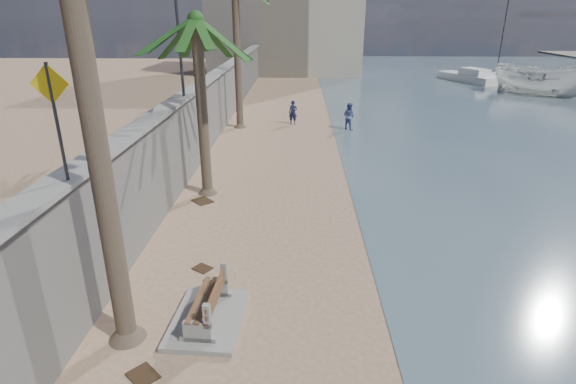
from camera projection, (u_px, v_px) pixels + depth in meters
name	position (u px, v px, depth m)	size (l,w,h in m)	color
ground_plane	(303.00, 371.00, 9.27)	(140.00, 140.00, 0.00)	tan
seawall	(217.00, 104.00, 27.34)	(0.45, 70.00, 3.50)	gray
wall_cap	(215.00, 74.00, 26.68)	(0.80, 70.00, 0.12)	gray
end_building	(285.00, 13.00, 55.06)	(18.00, 12.00, 14.00)	#B7AA93
bench_far	(207.00, 306.00, 10.63)	(1.76, 2.47, 1.00)	gray
palm_mid	(196.00, 22.00, 16.04)	(5.00, 5.00, 7.60)	brown
pedestrian_sign	(54.00, 107.00, 8.89)	(0.78, 0.07, 2.40)	#2D2D33
streetlight	(177.00, 20.00, 18.10)	(0.28, 0.28, 5.12)	#2D2D33
person_a	(293.00, 111.00, 29.78)	(0.65, 0.44, 1.80)	#161A3D
person_b	(349.00, 115.00, 28.45)	(0.91, 0.70, 1.88)	#495B97
boat_cruiser	(543.00, 78.00, 40.42)	(3.24, 3.33, 3.81)	silver
yacht_far	(467.00, 78.00, 48.96)	(7.61, 2.13, 1.50)	silver
sailboat_west	(496.00, 77.00, 50.26)	(6.73, 7.41, 9.81)	silver
debris_b	(143.00, 375.00, 9.13)	(0.61, 0.49, 0.03)	#382616
debris_c	(203.00, 201.00, 17.67)	(0.77, 0.62, 0.03)	#382616
debris_d	(202.00, 268.00, 12.98)	(0.51, 0.41, 0.03)	#382616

